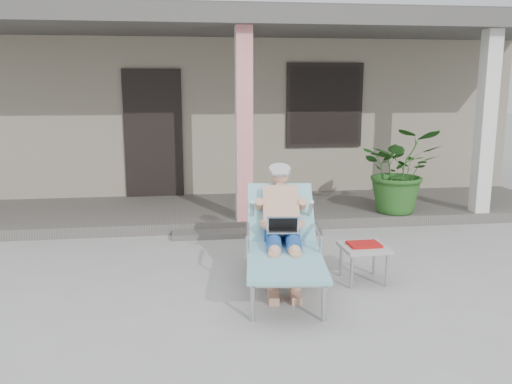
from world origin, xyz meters
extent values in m
plane|color=#9E9E99|center=(0.00, 0.00, 0.00)|extent=(60.00, 60.00, 0.00)
cube|color=gray|center=(0.00, 6.50, 1.50)|extent=(10.00, 5.00, 3.00)
cube|color=#474442|center=(0.00, 6.50, 3.15)|extent=(10.40, 5.40, 0.30)
cube|color=black|center=(-1.30, 3.97, 1.20)|extent=(0.95, 0.06, 2.10)
cube|color=black|center=(1.60, 3.97, 1.65)|extent=(1.20, 0.06, 1.30)
cube|color=black|center=(1.60, 3.96, 1.65)|extent=(1.32, 0.05, 1.42)
cube|color=#605B56|center=(0.00, 3.00, 0.07)|extent=(10.00, 2.00, 0.15)
cube|color=red|center=(0.00, 2.15, 1.45)|extent=(0.22, 0.22, 2.61)
cube|color=silver|center=(3.50, 2.15, 1.45)|extent=(0.22, 0.22, 2.61)
cube|color=#474442|center=(0.00, 3.00, 2.88)|extent=(10.00, 2.30, 0.24)
cube|color=#605B56|center=(0.00, 1.85, 0.04)|extent=(2.00, 0.30, 0.07)
cylinder|color=#B7B7BC|center=(-0.28, -0.82, 0.18)|extent=(0.04, 0.04, 0.36)
cylinder|color=#B7B7BC|center=(0.33, -0.90, 0.18)|extent=(0.04, 0.04, 0.36)
cylinder|color=#B7B7BC|center=(-0.12, 0.38, 0.18)|extent=(0.04, 0.04, 0.36)
cylinder|color=#B7B7BC|center=(0.49, 0.30, 0.18)|extent=(0.04, 0.04, 0.36)
cube|color=#B7B7BC|center=(0.09, -0.42, 0.38)|extent=(0.76, 1.27, 0.03)
cube|color=#81BFC8|center=(0.09, -0.42, 0.40)|extent=(0.86, 1.32, 0.04)
cube|color=#B7B7BC|center=(0.20, 0.45, 0.61)|extent=(0.68, 0.64, 0.48)
cube|color=#81BFC8|center=(0.20, 0.45, 0.64)|extent=(0.79, 0.73, 0.55)
cylinder|color=#B3B3B5|center=(0.23, 0.73, 1.08)|extent=(0.27, 0.27, 0.13)
cube|color=silver|center=(0.14, 0.00, 0.57)|extent=(0.35, 0.27, 0.23)
cube|color=#A2A29E|center=(0.98, -0.02, 0.37)|extent=(0.47, 0.47, 0.04)
cylinder|color=#B7B7BC|center=(0.80, -0.21, 0.17)|extent=(0.03, 0.03, 0.35)
cylinder|color=#B7B7BC|center=(1.17, -0.21, 0.17)|extent=(0.03, 0.03, 0.35)
cylinder|color=#B7B7BC|center=(0.80, 0.16, 0.17)|extent=(0.03, 0.03, 0.35)
cylinder|color=#B7B7BC|center=(1.17, 0.16, 0.17)|extent=(0.03, 0.03, 0.35)
cube|color=#B11312|center=(0.98, -0.02, 0.40)|extent=(0.33, 0.25, 0.03)
cube|color=black|center=(0.98, 0.09, 0.39)|extent=(0.32, 0.03, 0.03)
imported|color=#26591E|center=(2.31, 2.29, 0.78)|extent=(1.36, 1.25, 1.26)
camera|label=1|loc=(-0.84, -5.15, 2.01)|focal=38.00mm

